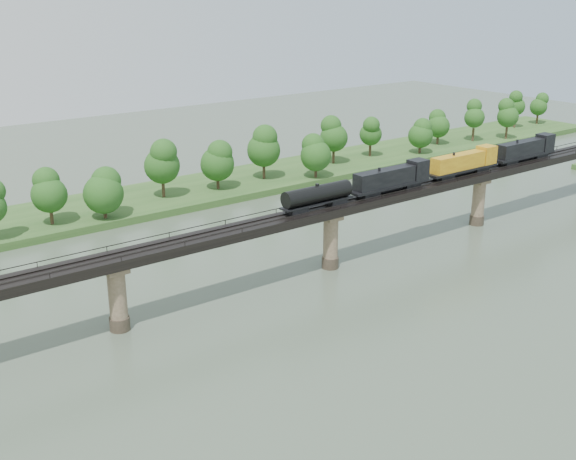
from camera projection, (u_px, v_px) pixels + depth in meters
ground at (463, 329)px, 105.20m from camera, size 400.00×400.00×0.00m
far_bank at (179, 194)px, 169.07m from camera, size 300.00×24.00×1.60m
bridge at (331, 239)px, 126.05m from camera, size 236.00×30.00×11.50m
bridge_superstructure at (331, 204)px, 123.99m from camera, size 220.00×4.90×0.75m
far_treeline at (154, 170)px, 158.40m from camera, size 289.06×17.54×13.60m
freight_train at (440, 168)px, 138.97m from camera, size 73.48×2.86×5.06m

